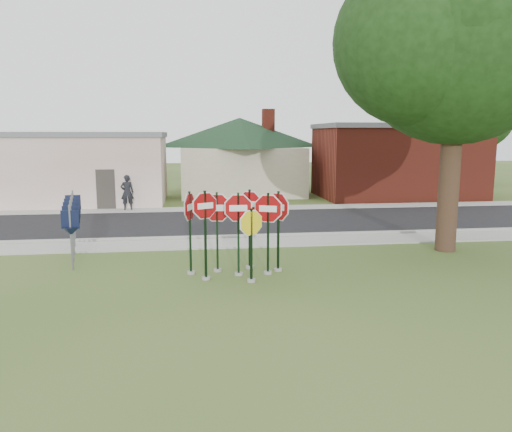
{
  "coord_description": "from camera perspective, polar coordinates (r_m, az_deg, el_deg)",
  "views": [
    {
      "loc": [
        -1.38,
        -12.75,
        4.06
      ],
      "look_at": [
        0.54,
        2.0,
        1.62
      ],
      "focal_mm": 35.0,
      "sensor_mm": 36.0,
      "label": 1
    }
  ],
  "objects": [
    {
      "name": "route_sign_row",
      "position": [
        17.94,
        -20.26,
        -0.38
      ],
      "size": [
        1.43,
        4.63,
        2.0
      ],
      "color": "#59595E",
      "rests_on": "ground"
    },
    {
      "name": "curb",
      "position": [
        19.71,
        -3.25,
        -2.39
      ],
      "size": [
        60.0,
        0.2,
        0.14
      ],
      "primitive_type": "cube",
      "color": "#989991",
      "rests_on": "ground"
    },
    {
      "name": "stop_sign_right",
      "position": [
        14.45,
        1.39,
        -0.64
      ],
      "size": [
        1.05,
        0.48,
        2.52
      ],
      "color": "gray",
      "rests_on": "ground"
    },
    {
      "name": "building_stucco",
      "position": [
        31.74,
        -21.38,
        5.21
      ],
      "size": [
        12.2,
        6.2,
        4.2
      ],
      "color": "silver",
      "rests_on": "ground"
    },
    {
      "name": "building_house",
      "position": [
        34.92,
        -1.87,
        8.62
      ],
      "size": [
        11.6,
        11.6,
        6.2
      ],
      "color": "beige",
      "rests_on": "ground"
    },
    {
      "name": "stop_sign_center",
      "position": [
        14.31,
        -2.03,
        -0.68
      ],
      "size": [
        1.11,
        0.24,
        2.54
      ],
      "color": "gray",
      "rests_on": "ground"
    },
    {
      "name": "building_brick",
      "position": [
        34.04,
        15.84,
        6.16
      ],
      "size": [
        10.2,
        6.2,
        4.75
      ],
      "color": "maroon",
      "rests_on": "ground"
    },
    {
      "name": "pedestrian",
      "position": [
        27.56,
        -14.51,
        2.63
      ],
      "size": [
        0.74,
        0.54,
        1.89
      ],
      "primitive_type": "imported",
      "rotation": [
        0.0,
        0.0,
        3.28
      ],
      "color": "black",
      "rests_on": "sidewalk_far"
    },
    {
      "name": "bg_tree_right",
      "position": [
        45.29,
        24.1,
        10.43
      ],
      "size": [
        5.6,
        5.6,
        8.4
      ],
      "color": "#321F16",
      "rests_on": "ground"
    },
    {
      "name": "stop_sign_far_left",
      "position": [
        14.57,
        -7.56,
        -0.51
      ],
      "size": [
        0.39,
        1.06,
        2.56
      ],
      "color": "gray",
      "rests_on": "ground"
    },
    {
      "name": "stop_sign_left",
      "position": [
        13.94,
        -5.83,
        -0.75
      ],
      "size": [
        0.94,
        0.5,
        2.64
      ],
      "color": "gray",
      "rests_on": "ground"
    },
    {
      "name": "oak_tree",
      "position": [
        18.8,
        22.11,
        18.53
      ],
      "size": [
        10.79,
        10.19,
        10.9
      ],
      "color": "#321F16",
      "rests_on": "ground"
    },
    {
      "name": "stop_sign_back_left",
      "position": [
        14.75,
        -4.47,
        -0.46
      ],
      "size": [
        1.16,
        0.24,
        2.52
      ],
      "color": "gray",
      "rests_on": "ground"
    },
    {
      "name": "stop_sign_back_right",
      "position": [
        15.06,
        -0.73,
        -0.2
      ],
      "size": [
        0.95,
        0.54,
        2.54
      ],
      "color": "gray",
      "rests_on": "ground"
    },
    {
      "name": "sidewalk_near",
      "position": [
        18.75,
        -3.02,
        -3.13
      ],
      "size": [
        60.0,
        1.6,
        0.06
      ],
      "primitive_type": "cube",
      "color": "#989991",
      "rests_on": "ground"
    },
    {
      "name": "stop_sign_far_right",
      "position": [
        14.77,
        2.57,
        -0.35
      ],
      "size": [
        0.66,
        0.98,
        2.54
      ],
      "color": "gray",
      "rests_on": "ground"
    },
    {
      "name": "road",
      "position": [
        23.15,
        -3.88,
        -0.77
      ],
      "size": [
        60.0,
        7.0,
        0.04
      ],
      "primitive_type": "cube",
      "color": "black",
      "rests_on": "ground"
    },
    {
      "name": "sidewalk_far",
      "position": [
        27.39,
        -4.44,
        0.81
      ],
      "size": [
        60.0,
        1.6,
        0.06
      ],
      "primitive_type": "cube",
      "color": "#989991",
      "rests_on": "ground"
    },
    {
      "name": "ground",
      "position": [
        13.46,
        -1.19,
        -8.27
      ],
      "size": [
        120.0,
        120.0,
        0.0
      ],
      "primitive_type": "plane",
      "color": "#39531F",
      "rests_on": "ground"
    },
    {
      "name": "stop_sign_yellow",
      "position": [
        13.71,
        -0.55,
        -2.38
      ],
      "size": [
        0.91,
        0.44,
        2.17
      ],
      "color": "gray",
      "rests_on": "ground"
    }
  ]
}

